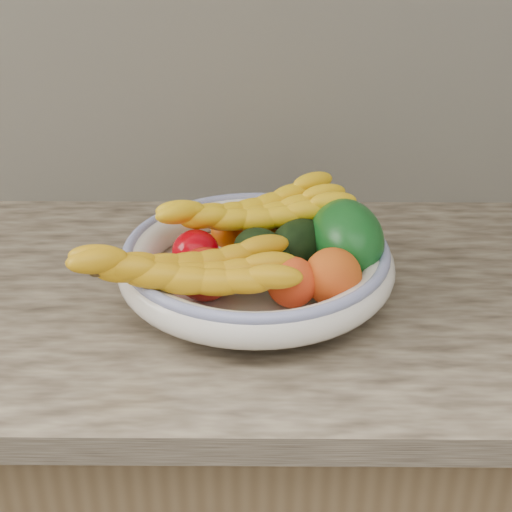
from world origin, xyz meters
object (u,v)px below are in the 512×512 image
at_px(banana_bunch_back, 254,217).
at_px(fruit_bowl, 256,263).
at_px(banana_bunch_front, 185,276).
at_px(green_mango, 346,238).

bearing_deg(banana_bunch_back, fruit_bowl, -105.53).
bearing_deg(fruit_bowl, banana_bunch_front, -133.17).
xyz_separation_m(green_mango, banana_bunch_back, (-0.13, 0.04, 0.01)).
bearing_deg(green_mango, banana_bunch_back, 145.67).
height_order(fruit_bowl, banana_bunch_back, banana_bunch_back).
distance_m(fruit_bowl, green_mango, 0.13).
distance_m(banana_bunch_back, banana_bunch_front, 0.19).
xyz_separation_m(fruit_bowl, green_mango, (0.13, 0.02, 0.03)).
xyz_separation_m(green_mango, banana_bunch_front, (-0.22, -0.12, 0.01)).
relative_size(fruit_bowl, banana_bunch_back, 1.29).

